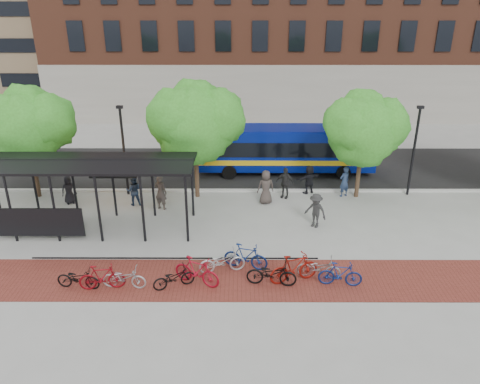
{
  "coord_description": "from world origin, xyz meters",
  "views": [
    {
      "loc": [
        -0.52,
        -20.95,
        10.8
      ],
      "look_at": [
        -0.58,
        0.23,
        1.6
      ],
      "focal_mm": 35.0,
      "sensor_mm": 36.0,
      "label": 1
    }
  ],
  "objects_px": {
    "bike_1": "(102,277)",
    "lamp_post_left": "(124,148)",
    "bike_6": "(222,261)",
    "pedestrian_9": "(316,211)",
    "bus": "(286,147)",
    "bike_4": "(174,278)",
    "pedestrian_0": "(69,190)",
    "pedestrian_2": "(134,190)",
    "bike_5": "(197,271)",
    "tree_b": "(196,119)",
    "pedestrian_5": "(309,179)",
    "bike_7": "(246,257)",
    "bike_0": "(78,278)",
    "bike_8": "(271,274)",
    "pedestrian_6": "(266,187)",
    "bike_9": "(294,268)",
    "pedestrian_4": "(285,183)",
    "lamp_post_right": "(414,149)",
    "bike_10": "(319,268)",
    "tree_a": "(28,123)",
    "tree_c": "(365,127)",
    "pedestrian_7": "(344,182)",
    "bike_11": "(340,274)",
    "bike_2": "(124,278)",
    "bus_shelter": "(79,170)",
    "pedestrian_1": "(161,192)"
  },
  "relations": [
    {
      "from": "pedestrian_2",
      "to": "bike_9",
      "type": "bearing_deg",
      "value": 130.55
    },
    {
      "from": "lamp_post_left",
      "to": "bike_10",
      "type": "xyz_separation_m",
      "value": [
        9.62,
        -8.43,
        -2.28
      ]
    },
    {
      "from": "bike_8",
      "to": "pedestrian_7",
      "type": "xyz_separation_m",
      "value": [
        4.6,
        8.69,
        0.37
      ]
    },
    {
      "from": "tree_b",
      "to": "pedestrian_0",
      "type": "relative_size",
      "value": 4.12
    },
    {
      "from": "bike_1",
      "to": "lamp_post_left",
      "type": "bearing_deg",
      "value": -0.62
    },
    {
      "from": "pedestrian_5",
      "to": "bike_10",
      "type": "bearing_deg",
      "value": 57.76
    },
    {
      "from": "lamp_post_right",
      "to": "tree_c",
      "type": "bearing_deg",
      "value": -175.09
    },
    {
      "from": "lamp_post_right",
      "to": "pedestrian_6",
      "type": "height_order",
      "value": "lamp_post_right"
    },
    {
      "from": "tree_c",
      "to": "pedestrian_0",
      "type": "relative_size",
      "value": 3.77
    },
    {
      "from": "pedestrian_5",
      "to": "pedestrian_7",
      "type": "xyz_separation_m",
      "value": [
        1.92,
        -0.46,
        0.05
      ]
    },
    {
      "from": "bike_2",
      "to": "bike_8",
      "type": "bearing_deg",
      "value": -83.21
    },
    {
      "from": "tree_b",
      "to": "pedestrian_7",
      "type": "bearing_deg",
      "value": -0.09
    },
    {
      "from": "bike_4",
      "to": "bike_2",
      "type": "bearing_deg",
      "value": 68.3
    },
    {
      "from": "tree_a",
      "to": "tree_c",
      "type": "relative_size",
      "value": 1.04
    },
    {
      "from": "bike_11",
      "to": "pedestrian_0",
      "type": "height_order",
      "value": "pedestrian_0"
    },
    {
      "from": "bike_6",
      "to": "pedestrian_2",
      "type": "distance_m",
      "value": 8.29
    },
    {
      "from": "lamp_post_right",
      "to": "bike_5",
      "type": "bearing_deg",
      "value": -141.7
    },
    {
      "from": "pedestrian_6",
      "to": "pedestrian_7",
      "type": "height_order",
      "value": "pedestrian_6"
    },
    {
      "from": "pedestrian_4",
      "to": "pedestrian_5",
      "type": "bearing_deg",
      "value": 49.61
    },
    {
      "from": "pedestrian_0",
      "to": "pedestrian_2",
      "type": "relative_size",
      "value": 0.94
    },
    {
      "from": "tree_b",
      "to": "lamp_post_right",
      "type": "bearing_deg",
      "value": 1.2
    },
    {
      "from": "bike_5",
      "to": "bike_6",
      "type": "xyz_separation_m",
      "value": [
        0.96,
        0.87,
        -0.09
      ]
    },
    {
      "from": "pedestrian_4",
      "to": "pedestrian_6",
      "type": "relative_size",
      "value": 0.94
    },
    {
      "from": "bike_5",
      "to": "pedestrian_6",
      "type": "bearing_deg",
      "value": 3.05
    },
    {
      "from": "bike_4",
      "to": "pedestrian_6",
      "type": "bearing_deg",
      "value": -49.1
    },
    {
      "from": "bus_shelter",
      "to": "pedestrian_4",
      "type": "height_order",
      "value": "bus_shelter"
    },
    {
      "from": "lamp_post_left",
      "to": "pedestrian_6",
      "type": "xyz_separation_m",
      "value": [
        7.81,
        -1.2,
        -1.8
      ]
    },
    {
      "from": "bike_5",
      "to": "pedestrian_7",
      "type": "relative_size",
      "value": 1.12
    },
    {
      "from": "bike_4",
      "to": "bike_9",
      "type": "xyz_separation_m",
      "value": [
        4.74,
        0.42,
        0.18
      ]
    },
    {
      "from": "tree_b",
      "to": "lamp_post_right",
      "type": "distance_m",
      "value": 12.03
    },
    {
      "from": "tree_c",
      "to": "pedestrian_6",
      "type": "relative_size",
      "value": 3.13
    },
    {
      "from": "lamp_post_left",
      "to": "bike_4",
      "type": "relative_size",
      "value": 3.05
    },
    {
      "from": "bike_4",
      "to": "pedestrian_2",
      "type": "distance_m",
      "value": 8.34
    },
    {
      "from": "bike_0",
      "to": "bike_8",
      "type": "height_order",
      "value": "bike_8"
    },
    {
      "from": "tree_b",
      "to": "pedestrian_5",
      "type": "relative_size",
      "value": 3.87
    },
    {
      "from": "bus_shelter",
      "to": "bike_5",
      "type": "xyz_separation_m",
      "value": [
        5.86,
        -4.83,
        -2.4
      ]
    },
    {
      "from": "tree_a",
      "to": "pedestrian_2",
      "type": "height_order",
      "value": "tree_a"
    },
    {
      "from": "tree_b",
      "to": "bike_11",
      "type": "bearing_deg",
      "value": -54.29
    },
    {
      "from": "bike_5",
      "to": "pedestrian_1",
      "type": "relative_size",
      "value": 1.04
    },
    {
      "from": "bus_shelter",
      "to": "pedestrian_0",
      "type": "relative_size",
      "value": 6.75
    },
    {
      "from": "bike_9",
      "to": "bike_11",
      "type": "bearing_deg",
      "value": -117.55
    },
    {
      "from": "bus",
      "to": "bike_4",
      "type": "bearing_deg",
      "value": -112.89
    },
    {
      "from": "bus",
      "to": "bike_4",
      "type": "height_order",
      "value": "bus"
    },
    {
      "from": "bus",
      "to": "bike_7",
      "type": "bearing_deg",
      "value": -102.66
    },
    {
      "from": "pedestrian_2",
      "to": "pedestrian_9",
      "type": "relative_size",
      "value": 0.95
    },
    {
      "from": "bike_8",
      "to": "bike_10",
      "type": "xyz_separation_m",
      "value": [
        1.95,
        0.52,
        -0.06
      ]
    },
    {
      "from": "bus_shelter",
      "to": "pedestrian_7",
      "type": "xyz_separation_m",
      "value": [
        13.41,
        3.81,
        -2.11
      ]
    },
    {
      "from": "bike_6",
      "to": "pedestrian_9",
      "type": "bearing_deg",
      "value": -60.13
    },
    {
      "from": "bike_7",
      "to": "bike_2",
      "type": "bearing_deg",
      "value": 122.13
    },
    {
      "from": "bike_6",
      "to": "pedestrian_9",
      "type": "relative_size",
      "value": 1.1
    }
  ]
}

